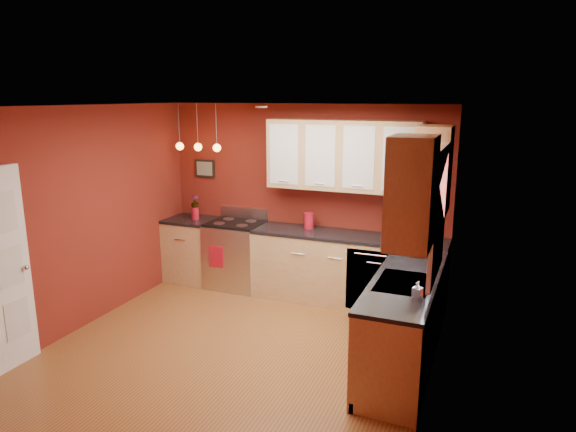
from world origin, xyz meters
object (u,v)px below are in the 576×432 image
at_px(gas_range, 236,254).
at_px(coffee_maker, 397,229).
at_px(sink, 404,285).
at_px(red_canister, 309,221).
at_px(soap_pump, 417,291).

relative_size(gas_range, coffee_maker, 4.15).
distance_m(sink, coffee_maker, 1.57).
height_order(gas_range, coffee_maker, coffee_maker).
height_order(red_canister, soap_pump, red_canister).
bearing_deg(coffee_maker, sink, -93.33).
height_order(coffee_maker, soap_pump, coffee_maker).
bearing_deg(soap_pump, sink, 114.09).
distance_m(coffee_maker, soap_pump, 2.00).
bearing_deg(sink, soap_pump, -65.91).
height_order(sink, soap_pump, sink).
xyz_separation_m(red_canister, coffee_maker, (1.20, -0.08, 0.01)).
relative_size(red_canister, soap_pump, 1.30).
relative_size(sink, coffee_maker, 2.62).
bearing_deg(red_canister, soap_pump, -49.23).
height_order(gas_range, soap_pump, gas_range).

